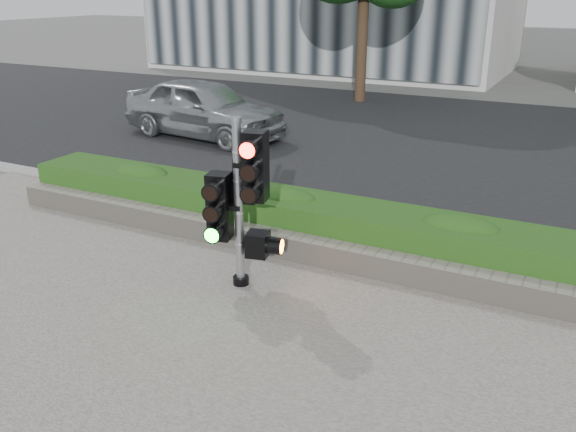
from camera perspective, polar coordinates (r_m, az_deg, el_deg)
The scene contains 7 objects.
ground at distance 7.15m, azimuth -1.29°, elevation -10.81°, with size 120.00×120.00×0.00m, color #51514C.
road at distance 16.06m, azimuth 16.06°, elevation 6.51°, with size 60.00×13.00×0.02m, color black.
curb at distance 9.71m, azimuth 7.59°, elevation -1.73°, with size 60.00×0.25×0.12m, color gray.
stone_wall at distance 8.58m, azimuth 4.76°, elevation -3.71°, with size 12.00×0.32×0.34m, color gray.
hedge at distance 9.07m, azimuth 6.38°, elevation -1.21°, with size 12.00×1.00×0.68m, color #357925.
traffic_signal at distance 7.71m, azimuth -4.37°, elevation 1.95°, with size 0.81×0.66×2.23m.
car_silver at distance 16.12m, azimuth -7.91°, elevation 9.98°, with size 1.80×4.47×1.52m, color #9DA0A4.
Camera 1 is at (2.92, -5.34, 3.74)m, focal length 38.00 mm.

